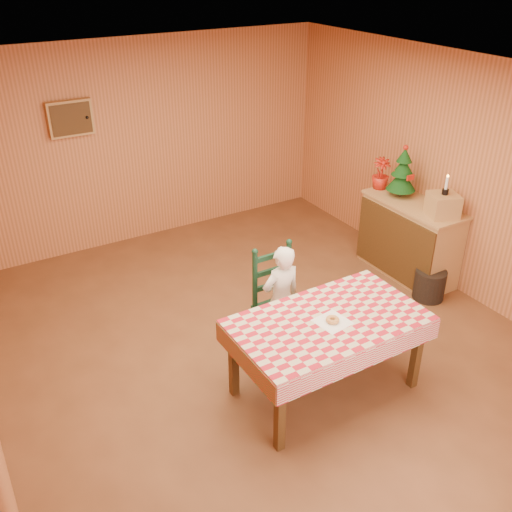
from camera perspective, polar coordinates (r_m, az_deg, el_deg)
The scene contains 13 objects.
ground at distance 5.77m, azimuth 1.03°, elevation -9.13°, with size 6.00×6.00×0.00m, color brown.
cabin_walls at distance 5.30m, azimuth -1.89°, elevation 9.83°, with size 5.10×6.05×2.65m.
dining_table at distance 4.91m, azimuth 7.23°, elevation -7.05°, with size 1.66×0.96×0.77m.
ladder_chair at distance 5.54m, azimuth 2.19°, elevation -4.55°, with size 0.44×0.40×1.08m.
seated_child at distance 5.47m, azimuth 2.52°, elevation -4.31°, with size 0.41×0.27×1.12m, color white.
napkin at distance 4.83m, azimuth 7.65°, elevation -6.54°, with size 0.26×0.26×0.00m, color white.
donut at distance 4.82m, azimuth 7.66°, elevation -6.33°, with size 0.12×0.12×0.04m, color #C78847.
shelf_unit at distance 7.01m, azimuth 15.06°, elevation 1.65°, with size 0.54×1.24×0.93m.
crate at distance 6.53m, azimuth 18.19°, elevation 4.87°, with size 0.30×0.30×0.25m, color tan.
christmas_tree at distance 6.88m, azimuth 14.44°, elevation 8.02°, with size 0.34×0.34×0.62m.
flower_arrangement at distance 7.08m, azimuth 12.38°, elevation 8.06°, with size 0.21×0.21×0.38m, color #AD1C0F.
candle_set at distance 6.46m, azimuth 18.44°, elevation 6.41°, with size 0.07×0.07×0.22m.
storage_bin at distance 6.72m, azimuth 16.96°, elevation -2.74°, with size 0.35×0.35×0.35m, color black.
Camera 1 is at (-2.42, -3.86, 3.54)m, focal length 40.00 mm.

